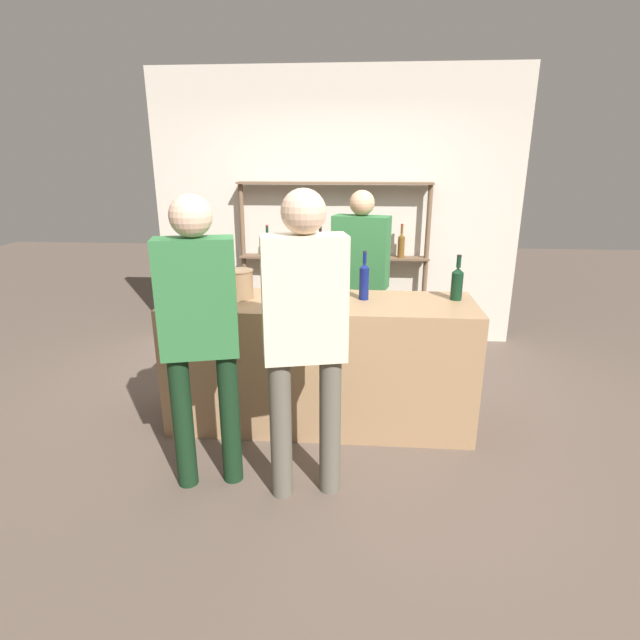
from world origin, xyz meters
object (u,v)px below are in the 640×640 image
Objects in this scene: counter_bottle_0 at (457,283)px; server_behind_counter at (360,270)px; ice_bucket at (240,284)px; customer_left at (199,323)px; counter_bottle_2 at (196,279)px; wine_glass at (312,283)px; customer_center at (305,326)px; counter_bottle_1 at (364,280)px.

server_behind_counter reaches higher than counter_bottle_0.
counter_bottle_0 is 1.56m from ice_bucket.
counter_bottle_0 is 1.85m from customer_left.
ice_bucket is 0.85m from customer_left.
counter_bottle_2 reaches higher than wine_glass.
customer_center reaches higher than wine_glass.
counter_bottle_1 is 0.90m from ice_bucket.
customer_center is 1.90m from server_behind_counter.
wine_glass is at bearing -4.88° from server_behind_counter.
ice_bucket is at bearing -16.29° from customer_left.
wine_glass is at bearing -10.10° from customer_center.
counter_bottle_2 is 0.33m from ice_bucket.
customer_left is (-0.56, -0.83, -0.04)m from wine_glass.
customer_left reaches higher than server_behind_counter.
counter_bottle_1 is 0.21× the size of server_behind_counter.
counter_bottle_2 is at bearing -37.43° from server_behind_counter.
counter_bottle_0 is 1.39m from customer_center.
customer_left reaches higher than counter_bottle_0.
counter_bottle_1 is at bearing -60.38° from customer_left.
server_behind_counter is at bearing 91.70° from counter_bottle_1.
customer_left is (-0.93, -0.89, -0.05)m from counter_bottle_1.
customer_center is (-0.32, -0.94, -0.04)m from counter_bottle_1.
customer_left is at bearing -92.12° from ice_bucket.
wine_glass is at bearing -2.01° from ice_bucket.
counter_bottle_2 is at bearing 31.11° from customer_center.
counter_bottle_0 is at bearing 5.91° from wine_glass.
wine_glass is 1.06m from server_behind_counter.
counter_bottle_0 is at bearing 1.84° from counter_bottle_2.
server_behind_counter is at bearing 127.88° from counter_bottle_0.
counter_bottle_0 is at bearing 3.25° from ice_bucket.
ice_bucket is 1.31m from server_behind_counter.
wine_glass is (-0.37, -0.06, -0.01)m from counter_bottle_1.
ice_bucket is 0.13× the size of server_behind_counter.
counter_bottle_1 is 1.69× the size of ice_bucket.
customer_center reaches higher than counter_bottle_1.
customer_left reaches higher than counter_bottle_2.
customer_center is at bearing -86.89° from wine_glass.
counter_bottle_1 reaches higher than ice_bucket.
counter_bottle_2 is 1.53m from server_behind_counter.
counter_bottle_0 is 1.89m from counter_bottle_2.
counter_bottle_2 is at bearing -179.28° from counter_bottle_1.
server_behind_counter is (-0.03, 0.93, -0.13)m from counter_bottle_1.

